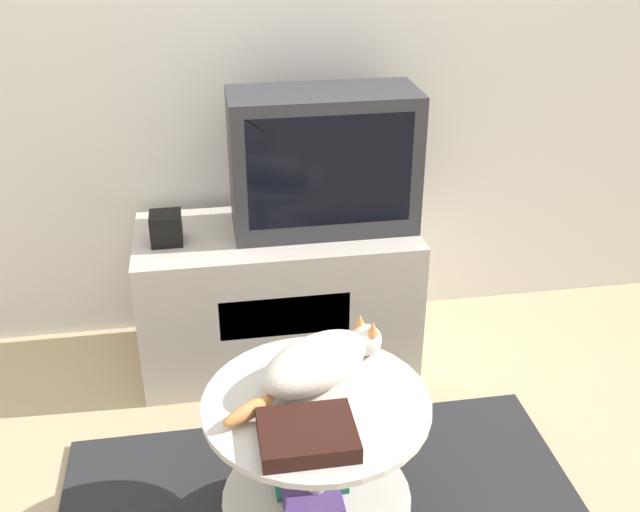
# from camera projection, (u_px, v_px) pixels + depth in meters

# --- Properties ---
(wall_back) EXTENTS (8.00, 0.05, 2.60)m
(wall_back) POSITION_uv_depth(u_px,v_px,m) (269.00, 4.00, 2.69)
(wall_back) COLOR silver
(wall_back) RESTS_ON ground_plane
(tv_stand) EXTENTS (1.03, 0.49, 0.55)m
(tv_stand) POSITION_uv_depth(u_px,v_px,m) (278.00, 295.00, 2.87)
(tv_stand) COLOR beige
(tv_stand) RESTS_ON ground_plane
(tv) EXTENTS (0.66, 0.29, 0.51)m
(tv) POSITION_uv_depth(u_px,v_px,m) (324.00, 161.00, 2.66)
(tv) COLOR #333338
(tv) RESTS_ON tv_stand
(speaker) EXTENTS (0.11, 0.11, 0.11)m
(speaker) POSITION_uv_depth(u_px,v_px,m) (166.00, 228.00, 2.63)
(speaker) COLOR black
(speaker) RESTS_ON tv_stand
(coffee_table) EXTENTS (0.60, 0.60, 0.49)m
(coffee_table) POSITION_uv_depth(u_px,v_px,m) (316.00, 452.00, 2.02)
(coffee_table) COLOR #B2B2B7
(coffee_table) RESTS_ON rug
(dvd_box) EXTENTS (0.23, 0.19, 0.05)m
(dvd_box) POSITION_uv_depth(u_px,v_px,m) (307.00, 435.00, 1.78)
(dvd_box) COLOR black
(dvd_box) RESTS_ON coffee_table
(cat) EXTENTS (0.47, 0.36, 0.12)m
(cat) POSITION_uv_depth(u_px,v_px,m) (319.00, 362.00, 1.99)
(cat) COLOR silver
(cat) RESTS_ON coffee_table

